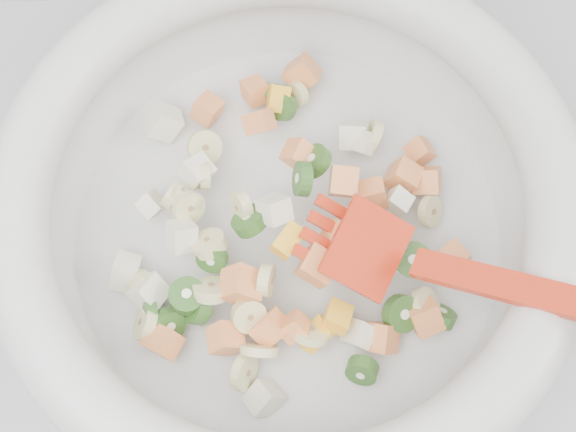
{
  "coord_description": "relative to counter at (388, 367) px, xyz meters",
  "views": [
    {
      "loc": [
        -0.15,
        1.28,
        1.45
      ],
      "look_at": [
        -0.14,
        1.48,
        0.95
      ],
      "focal_mm": 45.0,
      "sensor_mm": 36.0,
      "label": 1
    }
  ],
  "objects": [
    {
      "name": "mixing_bowl",
      "position": [
        -0.14,
        0.03,
        0.52
      ],
      "size": [
        0.48,
        0.43,
        0.16
      ],
      "color": "silver",
      "rests_on": "counter"
    },
    {
      "name": "counter",
      "position": [
        0.0,
        0.0,
        0.0
      ],
      "size": [
        2.0,
        0.6,
        0.9
      ],
      "primitive_type": "cube",
      "color": "gray",
      "rests_on": "ground"
    }
  ]
}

